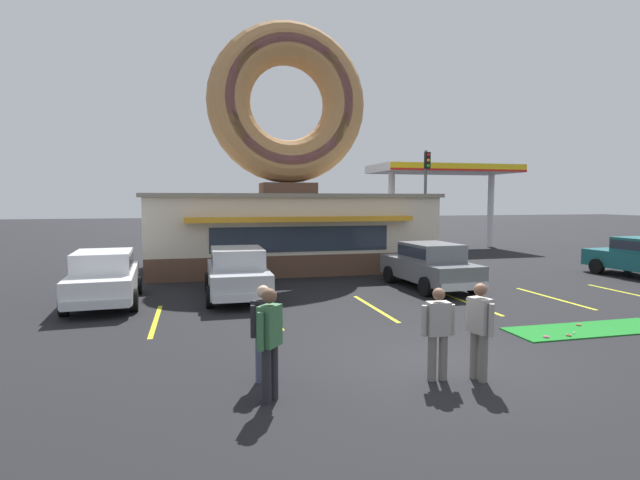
# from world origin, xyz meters

# --- Properties ---
(ground_plane) EXTENTS (160.00, 160.00, 0.00)m
(ground_plane) POSITION_xyz_m (0.00, 0.00, 0.00)
(ground_plane) COLOR black
(donut_shop_building) EXTENTS (12.30, 6.75, 10.96)m
(donut_shop_building) POSITION_xyz_m (-0.42, 13.94, 3.74)
(donut_shop_building) COLOR brown
(donut_shop_building) RESTS_ON ground
(putting_mat) EXTENTS (4.15, 1.26, 0.03)m
(putting_mat) POSITION_xyz_m (4.63, 1.46, 0.01)
(putting_mat) COLOR #197523
(putting_mat) RESTS_ON ground
(mini_donut_near_right) EXTENTS (0.13, 0.13, 0.04)m
(mini_donut_near_right) POSITION_xyz_m (4.58, 1.79, 0.05)
(mini_donut_near_right) COLOR #A5724C
(mini_donut_near_right) RESTS_ON putting_mat
(mini_donut_mid_left) EXTENTS (0.13, 0.13, 0.04)m
(mini_donut_mid_left) POSITION_xyz_m (3.65, 1.05, 0.05)
(mini_donut_mid_left) COLOR #A5724C
(mini_donut_mid_left) RESTS_ON putting_mat
(mini_donut_mid_centre) EXTENTS (0.13, 0.13, 0.04)m
(mini_donut_mid_centre) POSITION_xyz_m (3.07, 1.06, 0.05)
(mini_donut_mid_centre) COLOR #D8667F
(mini_donut_mid_centre) RESTS_ON putting_mat
(golf_ball) EXTENTS (0.04, 0.04, 0.04)m
(golf_ball) POSITION_xyz_m (3.90, 1.18, 0.05)
(golf_ball) COLOR white
(golf_ball) RESTS_ON putting_mat
(car_grey) EXTENTS (2.16, 4.65, 1.60)m
(car_grey) POSITION_xyz_m (3.45, 7.58, 0.87)
(car_grey) COLOR slate
(car_grey) RESTS_ON ground
(car_white) EXTENTS (2.19, 4.66, 1.60)m
(car_white) POSITION_xyz_m (-7.18, 7.47, 0.87)
(car_white) COLOR silver
(car_white) RESTS_ON ground
(car_silver) EXTENTS (2.01, 4.57, 1.60)m
(car_silver) POSITION_xyz_m (-3.26, 7.49, 0.87)
(car_silver) COLOR #B2B5BA
(car_silver) RESTS_ON ground
(pedestrian_blue_sweater_man) EXTENTS (0.48, 0.43, 1.66)m
(pedestrian_blue_sweater_man) POSITION_xyz_m (-3.42, 0.04, 0.92)
(pedestrian_blue_sweater_man) COLOR #474C66
(pedestrian_blue_sweater_man) RESTS_ON ground
(pedestrian_hooded_kid) EXTENTS (0.43, 0.48, 1.77)m
(pedestrian_hooded_kid) POSITION_xyz_m (-3.45, -0.86, 0.99)
(pedestrian_hooded_kid) COLOR #232328
(pedestrian_hooded_kid) RESTS_ON ground
(pedestrian_leather_jacket_man) EXTENTS (0.33, 0.58, 1.69)m
(pedestrian_leather_jacket_man) POSITION_xyz_m (0.18, -0.85, 0.94)
(pedestrian_leather_jacket_man) COLOR slate
(pedestrian_leather_jacket_man) RESTS_ON ground
(pedestrian_clipboard_woman) EXTENTS (0.59, 0.27, 1.61)m
(pedestrian_clipboard_woman) POSITION_xyz_m (-0.51, -0.67, 0.89)
(pedestrian_clipboard_woman) COLOR slate
(pedestrian_clipboard_woman) RESTS_ON ground
(trash_bin) EXTENTS (0.57, 0.57, 0.97)m
(trash_bin) POSITION_xyz_m (4.85, 10.82, 0.50)
(trash_bin) COLOR #232833
(trash_bin) RESTS_ON ground
(traffic_light_pole) EXTENTS (0.28, 0.47, 5.80)m
(traffic_light_pole) POSITION_xyz_m (7.88, 17.05, 3.71)
(traffic_light_pole) COLOR #595B60
(traffic_light_pole) RESTS_ON ground
(gas_station_canopy) EXTENTS (9.00, 4.46, 5.30)m
(gas_station_canopy) POSITION_xyz_m (10.90, 20.80, 4.86)
(gas_station_canopy) COLOR silver
(gas_station_canopy) RESTS_ON ground
(parking_stripe_far_left) EXTENTS (0.12, 3.60, 0.01)m
(parking_stripe_far_left) POSITION_xyz_m (-5.56, 5.00, 0.00)
(parking_stripe_far_left) COLOR yellow
(parking_stripe_far_left) RESTS_ON ground
(parking_stripe_left) EXTENTS (0.12, 3.60, 0.01)m
(parking_stripe_left) POSITION_xyz_m (-2.56, 5.00, 0.00)
(parking_stripe_left) COLOR yellow
(parking_stripe_left) RESTS_ON ground
(parking_stripe_mid_left) EXTENTS (0.12, 3.60, 0.01)m
(parking_stripe_mid_left) POSITION_xyz_m (0.44, 5.00, 0.00)
(parking_stripe_mid_left) COLOR yellow
(parking_stripe_mid_left) RESTS_ON ground
(parking_stripe_centre) EXTENTS (0.12, 3.60, 0.01)m
(parking_stripe_centre) POSITION_xyz_m (3.44, 5.00, 0.00)
(parking_stripe_centre) COLOR yellow
(parking_stripe_centre) RESTS_ON ground
(parking_stripe_mid_right) EXTENTS (0.12, 3.60, 0.01)m
(parking_stripe_mid_right) POSITION_xyz_m (6.44, 5.00, 0.00)
(parking_stripe_mid_right) COLOR yellow
(parking_stripe_mid_right) RESTS_ON ground
(parking_stripe_right) EXTENTS (0.12, 3.60, 0.01)m
(parking_stripe_right) POSITION_xyz_m (9.44, 5.00, 0.00)
(parking_stripe_right) COLOR yellow
(parking_stripe_right) RESTS_ON ground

